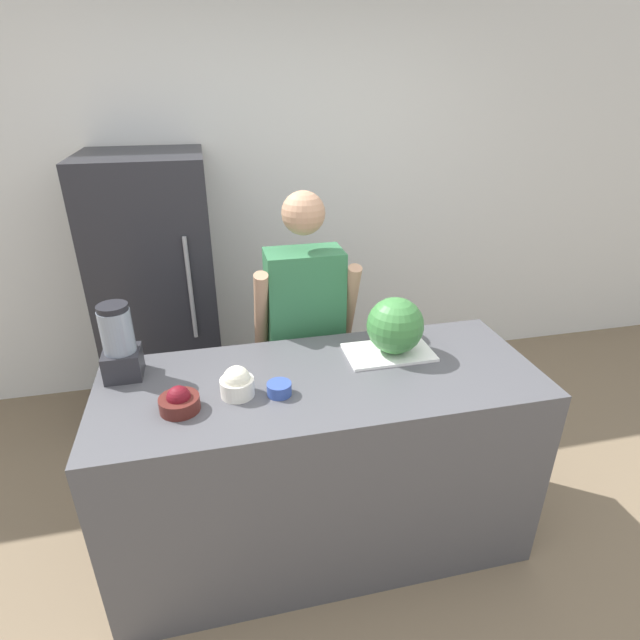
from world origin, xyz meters
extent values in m
plane|color=#7F6B51|center=(0.00, 0.00, 0.00)|extent=(14.00, 14.00, 0.00)
cube|color=white|center=(0.00, 2.06, 1.30)|extent=(8.00, 0.06, 2.60)
cube|color=#4C4C51|center=(0.00, 0.36, 0.47)|extent=(1.87, 0.73, 0.94)
cube|color=#232328|center=(-0.74, 1.65, 0.85)|extent=(0.69, 0.71, 1.71)
cylinder|color=gray|center=(-0.54, 1.28, 1.02)|extent=(0.02, 0.02, 0.60)
cube|color=#333338|center=(0.04, 0.91, 0.39)|extent=(0.29, 0.18, 0.77)
cube|color=#337247|center=(0.04, 0.91, 1.05)|extent=(0.39, 0.22, 0.55)
sphere|color=tan|center=(0.04, 0.91, 1.50)|extent=(0.21, 0.21, 0.21)
cylinder|color=tan|center=(-0.19, 0.87, 1.04)|extent=(0.07, 0.22, 0.46)
cylinder|color=tan|center=(0.26, 0.87, 1.04)|extent=(0.07, 0.22, 0.46)
cube|color=white|center=(0.34, 0.49, 0.94)|extent=(0.39, 0.24, 0.01)
sphere|color=#3D7F3D|center=(0.36, 0.49, 1.08)|extent=(0.26, 0.26, 0.26)
cylinder|color=#511E19|center=(-0.58, 0.26, 0.97)|extent=(0.15, 0.15, 0.06)
sphere|color=maroon|center=(-0.58, 0.26, 0.99)|extent=(0.09, 0.09, 0.09)
cylinder|color=white|center=(-0.36, 0.31, 0.97)|extent=(0.13, 0.13, 0.07)
sphere|color=white|center=(-0.36, 0.31, 1.01)|extent=(0.11, 0.11, 0.11)
cylinder|color=#334C9E|center=(-0.20, 0.28, 0.96)|extent=(0.10, 0.10, 0.05)
cube|color=#28282D|center=(-0.81, 0.56, 1.00)|extent=(0.15, 0.15, 0.12)
cylinder|color=gray|center=(-0.81, 0.56, 1.15)|extent=(0.13, 0.13, 0.18)
cylinder|color=black|center=(-0.81, 0.56, 1.25)|extent=(0.12, 0.12, 0.02)
camera|label=1|loc=(-0.41, -1.38, 2.07)|focal=28.00mm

